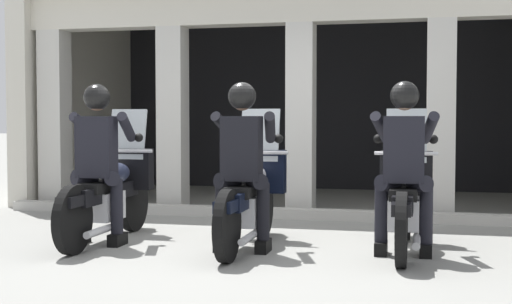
# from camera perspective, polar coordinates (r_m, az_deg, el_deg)

# --- Properties ---
(ground_plane) EXTENTS (80.00, 80.00, 0.00)m
(ground_plane) POSITION_cam_1_polar(r_m,az_deg,el_deg) (10.06, 3.73, -4.42)
(ground_plane) COLOR gray
(station_building) EXTENTS (8.17, 3.95, 3.07)m
(station_building) POSITION_cam_1_polar(r_m,az_deg,el_deg) (11.26, 5.24, 6.03)
(station_building) COLOR black
(station_building) RESTS_ON ground
(kerb_strip) EXTENTS (7.67, 0.24, 0.12)m
(kerb_strip) POSITION_cam_1_polar(r_m,az_deg,el_deg) (8.97, 3.03, -4.91)
(kerb_strip) COLOR #B7B5AD
(kerb_strip) RESTS_ON ground
(motorcycle_left) EXTENTS (0.62, 2.04, 1.35)m
(motorcycle_left) POSITION_cam_1_polar(r_m,az_deg,el_deg) (7.50, -11.45, -3.08)
(motorcycle_left) COLOR black
(motorcycle_left) RESTS_ON ground
(police_officer_left) EXTENTS (0.63, 0.61, 1.58)m
(police_officer_left) POSITION_cam_1_polar(r_m,az_deg,el_deg) (7.22, -12.44, 0.16)
(police_officer_left) COLOR black
(police_officer_left) RESTS_ON ground
(motorcycle_center) EXTENTS (0.62, 2.04, 1.35)m
(motorcycle_center) POSITION_cam_1_polar(r_m,az_deg,el_deg) (6.99, -0.48, -3.45)
(motorcycle_center) COLOR black
(motorcycle_center) RESTS_ON ground
(police_officer_center) EXTENTS (0.63, 0.61, 1.58)m
(police_officer_center) POSITION_cam_1_polar(r_m,az_deg,el_deg) (6.69, -1.08, 0.03)
(police_officer_center) COLOR black
(police_officer_center) RESTS_ON ground
(motorcycle_right) EXTENTS (0.62, 2.04, 1.35)m
(motorcycle_right) POSITION_cam_1_polar(r_m,az_deg,el_deg) (6.94, 11.73, -3.56)
(motorcycle_right) COLOR black
(motorcycle_right) RESTS_ON ground
(police_officer_right) EXTENTS (0.63, 0.61, 1.58)m
(police_officer_right) POSITION_cam_1_polar(r_m,az_deg,el_deg) (6.63, 11.69, -0.06)
(police_officer_right) COLOR black
(police_officer_right) RESTS_ON ground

